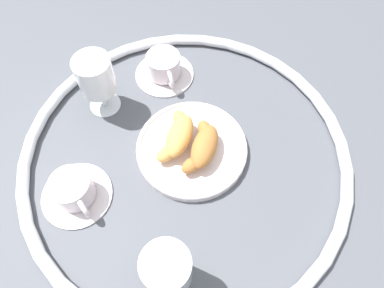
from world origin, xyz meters
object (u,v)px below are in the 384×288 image
at_px(pastry_plate, 192,149).
at_px(croissant_large, 203,147).
at_px(coffee_cup_far, 164,68).
at_px(juice_glass_left, 96,77).
at_px(coffee_cup_near, 74,191).
at_px(juice_glass_right, 167,270).
at_px(croissant_small, 178,136).

height_order(pastry_plate, croissant_large, croissant_large).
height_order(croissant_large, coffee_cup_far, croissant_large).
bearing_deg(juice_glass_left, pastry_plate, -80.86).
distance_m(coffee_cup_near, juice_glass_left, 0.23).
distance_m(coffee_cup_near, juice_glass_right, 0.25).
height_order(croissant_small, juice_glass_left, juice_glass_left).
relative_size(croissant_large, coffee_cup_far, 0.93).
height_order(pastry_plate, coffee_cup_far, coffee_cup_far).
relative_size(coffee_cup_far, juice_glass_right, 0.97).
xyz_separation_m(coffee_cup_near, juice_glass_right, (0.00, -0.24, 0.07)).
bearing_deg(croissant_small, juice_glass_right, -141.62).
bearing_deg(coffee_cup_far, croissant_small, -128.63).
height_order(pastry_plate, juice_glass_right, juice_glass_right).
bearing_deg(juice_glass_left, croissant_small, -81.79).
bearing_deg(pastry_plate, coffee_cup_far, 58.06).
bearing_deg(croissant_large, coffee_cup_far, 62.36).
bearing_deg(croissant_large, croissant_small, 104.22).
distance_m(coffee_cup_far, juice_glass_right, 0.46).
bearing_deg(pastry_plate, coffee_cup_near, 154.67).
distance_m(croissant_large, juice_glass_right, 0.25).
height_order(croissant_large, croissant_small, same).
distance_m(pastry_plate, coffee_cup_near, 0.24).
relative_size(coffee_cup_near, juice_glass_left, 0.97).
bearing_deg(croissant_small, pastry_plate, -74.88).
bearing_deg(coffee_cup_far, pastry_plate, -121.94).
bearing_deg(croissant_large, pastry_plate, 103.09).
height_order(coffee_cup_far, juice_glass_right, juice_glass_right).
height_order(croissant_large, juice_glass_left, juice_glass_left).
bearing_deg(juice_glass_right, juice_glass_left, 63.26).
bearing_deg(pastry_plate, juice_glass_left, 99.14).
distance_m(croissant_large, coffee_cup_near, 0.26).
xyz_separation_m(croissant_small, coffee_cup_near, (-0.21, 0.07, -0.01)).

